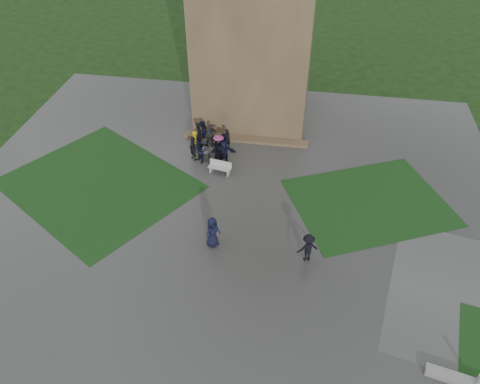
# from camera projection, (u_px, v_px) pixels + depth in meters

# --- Properties ---
(ground) EXTENTS (120.00, 120.00, 0.00)m
(ground) POSITION_uv_depth(u_px,v_px,m) (216.00, 245.00, 25.79)
(ground) COLOR black
(plaza) EXTENTS (34.00, 34.00, 0.02)m
(plaza) POSITION_uv_depth(u_px,v_px,m) (223.00, 220.00, 27.31)
(plaza) COLOR #363633
(plaza) RESTS_ON ground
(lawn_inset_left) EXTENTS (14.10, 13.46, 0.01)m
(lawn_inset_left) POSITION_uv_depth(u_px,v_px,m) (99.00, 184.00, 29.89)
(lawn_inset_left) COLOR #123412
(lawn_inset_left) RESTS_ON plaza
(lawn_inset_right) EXTENTS (11.12, 10.15, 0.01)m
(lawn_inset_right) POSITION_uv_depth(u_px,v_px,m) (369.00, 202.00, 28.52)
(lawn_inset_right) COLOR #123412
(lawn_inset_right) RESTS_ON plaza
(tower_plinth) EXTENTS (9.00, 0.80, 0.22)m
(tower_plinth) POSITION_uv_depth(u_px,v_px,m) (246.00, 139.00, 33.79)
(tower_plinth) COLOR brown
(tower_plinth) RESTS_ON plaza
(bench) EXTENTS (1.57, 0.74, 0.88)m
(bench) POSITION_uv_depth(u_px,v_px,m) (220.00, 167.00, 30.57)
(bench) COLOR #BBBCB7
(bench) RESTS_ON plaza
(visitor_cluster) EXTENTS (3.36, 3.47, 2.55)m
(visitor_cluster) POSITION_uv_depth(u_px,v_px,m) (213.00, 143.00, 31.77)
(visitor_cluster) COLOR black
(visitor_cluster) RESTS_ON plaza
(pedestrian_mid) EXTENTS (1.04, 1.13, 1.90)m
(pedestrian_mid) POSITION_uv_depth(u_px,v_px,m) (213.00, 232.00, 25.18)
(pedestrian_mid) COLOR black
(pedestrian_mid) RESTS_ON plaza
(pedestrian_near) EXTENTS (1.26, 0.97, 1.74)m
(pedestrian_near) POSITION_uv_depth(u_px,v_px,m) (308.00, 248.00, 24.39)
(pedestrian_near) COLOR black
(pedestrian_near) RESTS_ON plaza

